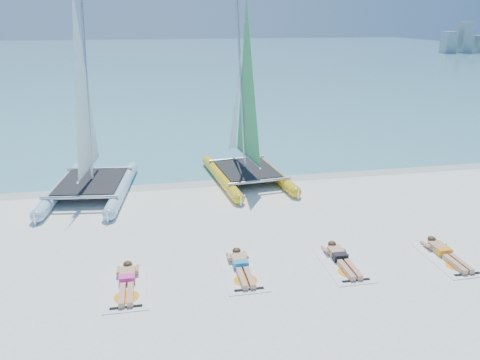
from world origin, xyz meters
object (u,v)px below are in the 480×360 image
(towel_a, at_px, (127,289))
(sunbather_d, at_px, (445,252))
(towel_c, at_px, (343,265))
(catamaran_blue, at_px, (86,133))
(catamaran_yellow, at_px, (243,121))
(sunbather_b, at_px, (241,265))
(sunbather_c, at_px, (341,258))
(towel_d, at_px, (449,260))
(sunbather_a, at_px, (127,280))
(towel_b, at_px, (243,273))

(towel_a, xyz_separation_m, sunbather_d, (8.12, 0.00, 0.11))
(towel_c, bearing_deg, catamaran_blue, 135.68)
(catamaran_blue, xyz_separation_m, catamaran_yellow, (5.64, 0.80, 0.01))
(sunbather_b, bearing_deg, towel_c, -6.66)
(catamaran_yellow, bearing_deg, sunbather_d, -68.54)
(towel_a, bearing_deg, catamaran_yellow, 60.39)
(catamaran_blue, relative_size, sunbather_c, 4.26)
(sunbather_d, bearing_deg, sunbather_b, 176.15)
(sunbather_b, distance_m, sunbather_d, 5.38)
(towel_a, distance_m, sunbather_b, 2.78)
(towel_c, bearing_deg, sunbather_b, 173.34)
(catamaran_blue, bearing_deg, towel_d, -28.34)
(sunbather_b, height_order, sunbather_c, same)
(catamaran_blue, relative_size, towel_d, 3.97)
(sunbather_a, bearing_deg, sunbather_d, -1.32)
(towel_a, bearing_deg, sunbather_d, 0.03)
(towel_a, bearing_deg, towel_c, 0.69)
(catamaran_yellow, height_order, sunbather_c, catamaran_yellow)
(towel_a, relative_size, towel_b, 1.00)
(towel_a, xyz_separation_m, sunbather_a, (0.00, 0.19, 0.11))
(sunbather_c, height_order, sunbather_d, same)
(catamaran_blue, height_order, sunbather_a, catamaran_blue)
(towel_c, bearing_deg, sunbather_d, -1.23)
(catamaran_blue, height_order, towel_a, catamaran_blue)
(catamaran_yellow, xyz_separation_m, sunbather_a, (-4.24, -7.26, -2.09))
(catamaran_yellow, xyz_separation_m, towel_c, (1.10, -7.39, -2.20))
(catamaran_blue, bearing_deg, catamaran_yellow, 15.39)
(catamaran_blue, relative_size, catamaran_yellow, 1.05)
(sunbather_a, height_order, sunbather_d, same)
(catamaran_yellow, relative_size, sunbather_b, 4.06)
(towel_d, bearing_deg, towel_a, 178.68)
(catamaran_blue, height_order, towel_c, catamaran_blue)
(towel_b, relative_size, sunbather_b, 1.07)
(catamaran_yellow, xyz_separation_m, towel_b, (-1.48, -7.28, -2.20))
(towel_c, xyz_separation_m, sunbather_c, (0.00, 0.19, 0.11))
(towel_c, bearing_deg, catamaran_yellow, 98.48)
(towel_a, height_order, sunbather_a, sunbather_a)
(towel_d, bearing_deg, catamaran_blue, 144.33)
(towel_a, distance_m, towel_c, 5.34)
(towel_b, relative_size, sunbather_d, 1.07)
(towel_c, bearing_deg, towel_a, -179.31)
(towel_d, bearing_deg, sunbather_b, 174.12)
(catamaran_yellow, bearing_deg, towel_d, -69.13)
(towel_b, xyz_separation_m, sunbather_c, (2.58, 0.08, 0.11))
(catamaran_yellow, distance_m, towel_d, 8.85)
(catamaran_blue, height_order, towel_b, catamaran_blue)
(towel_d, height_order, sunbather_d, sunbather_d)
(towel_a, xyz_separation_m, sunbather_c, (5.34, 0.26, 0.11))
(sunbather_c, bearing_deg, catamaran_blue, 136.52)
(sunbather_b, distance_m, towel_d, 5.39)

